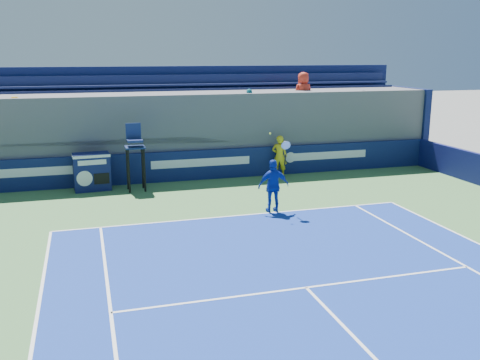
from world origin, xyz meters
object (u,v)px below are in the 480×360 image
object	(u,v)px
tennis_player	(273,186)
ball_person	(279,156)
match_clock	(92,171)
umpire_chair	(135,150)

from	to	relation	value
tennis_player	ball_person	bearing A→B (deg)	67.45
match_clock	tennis_player	bearing A→B (deg)	-39.68
match_clock	tennis_player	xyz separation A→B (m)	(5.47, -4.53, 0.13)
umpire_chair	tennis_player	bearing A→B (deg)	-46.09
tennis_player	umpire_chair	bearing A→B (deg)	133.91
ball_person	match_clock	size ratio (longest dim) A/B	1.23
match_clock	ball_person	bearing A→B (deg)	1.14
ball_person	match_clock	bearing A→B (deg)	24.58
match_clock	tennis_player	distance (m)	7.10
match_clock	umpire_chair	bearing A→B (deg)	-16.90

